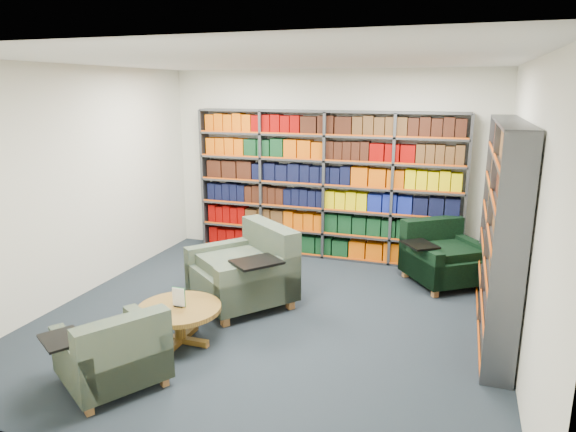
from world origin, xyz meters
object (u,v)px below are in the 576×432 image
(chair_teal_front, at_px, (115,356))
(coffee_table, at_px, (179,314))
(chair_teal_left, at_px, (249,273))
(chair_green_right, at_px, (441,258))

(chair_teal_front, bearing_deg, coffee_table, 82.11)
(chair_teal_left, relative_size, chair_green_right, 1.17)
(chair_green_right, relative_size, coffee_table, 1.47)
(chair_teal_left, distance_m, chair_teal_front, 2.08)
(chair_green_right, height_order, chair_teal_front, chair_green_right)
(coffee_table, bearing_deg, chair_green_right, 47.67)
(chair_green_right, distance_m, chair_teal_front, 4.34)
(chair_teal_left, bearing_deg, chair_green_right, 34.41)
(coffee_table, bearing_deg, chair_teal_left, 77.50)
(chair_green_right, xyz_separation_m, coffee_table, (-2.41, -2.65, -0.01))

